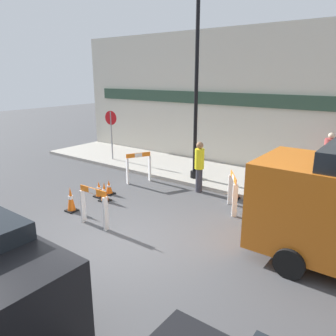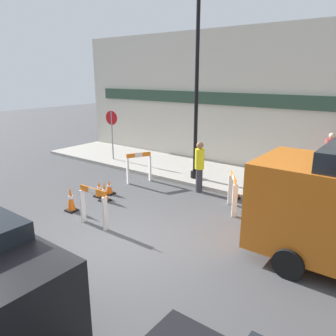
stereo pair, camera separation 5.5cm
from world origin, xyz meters
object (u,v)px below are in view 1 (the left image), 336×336
(person_worker, at_px, (199,165))
(person_pedestrian, at_px, (328,158))
(stop_sign, at_px, (111,127))
(streetlamp_post, at_px, (197,60))

(person_worker, height_order, person_pedestrian, person_pedestrian)
(stop_sign, distance_m, person_worker, 5.22)
(stop_sign, relative_size, person_pedestrian, 1.18)
(stop_sign, bearing_deg, person_worker, 161.40)
(stop_sign, height_order, person_worker, stop_sign)
(person_worker, bearing_deg, person_pedestrian, 144.70)
(streetlamp_post, height_order, stop_sign, streetlamp_post)
(streetlamp_post, distance_m, stop_sign, 5.10)
(stop_sign, relative_size, person_worker, 1.26)
(streetlamp_post, xyz_separation_m, person_pedestrian, (4.01, 1.89, -3.10))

